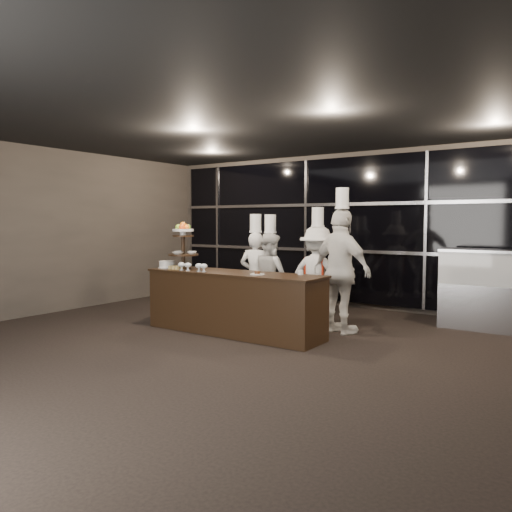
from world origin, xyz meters
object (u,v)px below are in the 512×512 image
Objects in this scene: chef_a at (256,274)px; chef_b at (270,276)px; buffet_counter at (234,302)px; chef_d at (341,270)px; chef_c at (317,275)px; display_case at (492,285)px; display_stand at (183,242)px; layer_cake at (167,264)px.

chef_b is at bearing 23.14° from chef_a.
buffet_counter is 1.31× the size of chef_d.
chef_c is (1.07, 0.19, 0.03)m from chef_a.
chef_d is at bearing -4.13° from chef_a.
display_stand is at bearing -149.21° from display_case.
chef_c reaches higher than buffet_counter.
display_stand reaches higher than display_case.
chef_d is at bearing 21.43° from display_stand.
chef_b is (-3.21, -1.34, 0.07)m from display_case.
display_stand is at bearing -179.99° from buffet_counter.
layer_cake is 0.14× the size of chef_d.
buffet_counter is 1.91× the size of display_case.
chef_d is (2.32, 0.91, -0.39)m from display_stand.
buffet_counter is at bearing -141.83° from display_case.
display_case is 3.48m from chef_b.
layer_cake is at bearing -150.50° from display_case.
chef_c is (2.07, 1.27, -0.17)m from layer_cake.
display_stand reaches higher than buffet_counter.
chef_a is 1.08m from chef_c.
chef_a is at bearing -156.86° from chef_b.
layer_cake is 0.17× the size of chef_a.
chef_b is at bearing -173.42° from chef_c.
chef_d is (-1.81, -1.55, 0.26)m from display_case.
display_case is at bearing 29.50° from layer_cake.
chef_a is 0.83× the size of chef_d.
chef_b reaches higher than buffet_counter.
layer_cake reaches higher than buffet_counter.
chef_b is at bearing 43.69° from layer_cake.
chef_c is at bearing -152.43° from display_case.
display_case is at bearing 40.56° from chef_d.
buffet_counter is at bearing 0.01° from display_stand.
layer_cake is 2.80m from chef_d.
chef_b is 1.42m from chef_d.
buffet_counter is 1.58× the size of chef_a.
layer_cake is (-1.31, -0.05, 0.51)m from buffet_counter.
chef_d reaches higher than display_case.
display_stand is at bearing -145.19° from chef_c.
chef_c reaches higher than layer_cake.
chef_a is 1.00× the size of chef_b.
buffet_counter is 9.47× the size of layer_cake.
chef_d reaches higher than chef_b.
buffet_counter is 1.67m from chef_d.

